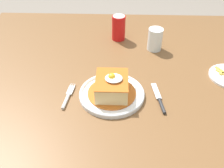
# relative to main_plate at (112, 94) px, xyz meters

# --- Properties ---
(ground_plane) EXTENTS (6.00, 6.00, 0.00)m
(ground_plane) POSITION_rel_main_plate_xyz_m (0.01, 0.18, -0.76)
(ground_plane) COLOR slate
(dining_table) EXTENTS (1.41, 1.10, 0.75)m
(dining_table) POSITION_rel_main_plate_xyz_m (0.01, 0.18, -0.10)
(dining_table) COLOR brown
(dining_table) RESTS_ON ground_plane
(main_plate) EXTENTS (0.25, 0.25, 0.02)m
(main_plate) POSITION_rel_main_plate_xyz_m (0.00, 0.00, 0.00)
(main_plate) COLOR white
(main_plate) RESTS_ON dining_table
(sandwich_meal) EXTENTS (0.18, 0.18, 0.09)m
(sandwich_meal) POSITION_rel_main_plate_xyz_m (0.00, -0.00, 0.04)
(sandwich_meal) COLOR #B75B1E
(sandwich_meal) RESTS_ON main_plate
(fork) EXTENTS (0.03, 0.14, 0.01)m
(fork) POSITION_rel_main_plate_xyz_m (-0.16, -0.02, -0.00)
(fork) COLOR silver
(fork) RESTS_ON dining_table
(knife) EXTENTS (0.04, 0.17, 0.01)m
(knife) POSITION_rel_main_plate_xyz_m (0.18, -0.03, -0.00)
(knife) COLOR #262628
(knife) RESTS_ON dining_table
(soda_can) EXTENTS (0.07, 0.07, 0.12)m
(soda_can) POSITION_rel_main_plate_xyz_m (0.02, 0.43, 0.05)
(soda_can) COLOR red
(soda_can) RESTS_ON dining_table
(drinking_glass) EXTENTS (0.07, 0.07, 0.10)m
(drinking_glass) POSITION_rel_main_plate_xyz_m (0.19, 0.34, 0.04)
(drinking_glass) COLOR gold
(drinking_glass) RESTS_ON dining_table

